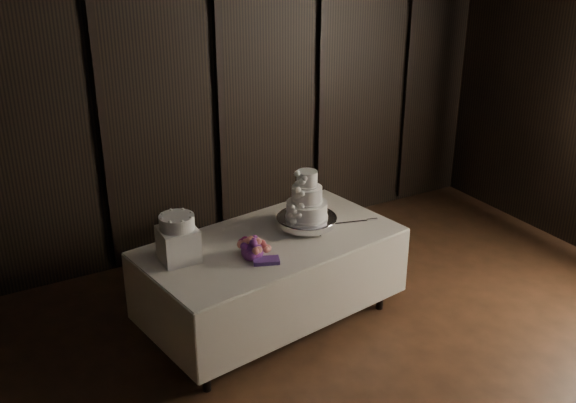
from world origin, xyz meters
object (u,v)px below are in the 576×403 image
Objects in this scene: cake_stand at (307,222)px; small_cake at (177,222)px; wedding_cake at (305,201)px; bouquet at (252,249)px; display_table at (271,279)px; box_pedestal at (178,244)px.

small_cake is at bearing -179.48° from cake_stand.
wedding_cake reaches higher than cake_stand.
cake_stand is at bearing 21.63° from bouquet.
display_table is 5.46× the size of wedding_cake.
bouquet is 1.54× the size of box_pedestal.
cake_stand is 0.20m from wedding_cake.
cake_stand is 1.08m from box_pedestal.
cake_stand is at bearing 0.52° from box_pedestal.
bouquet reaches higher than display_table.
wedding_cake is 1.05m from small_cake.
box_pedestal is (-0.48, 0.23, 0.06)m from bouquet.
wedding_cake is (-0.03, -0.02, 0.20)m from cake_stand.
wedding_cake reaches higher than small_cake.
box_pedestal is at bearing -179.48° from cake_stand.
display_table is at bearing -3.85° from box_pedestal.
small_cake is at bearing 167.46° from display_table.
small_cake is (-1.08, -0.01, 0.26)m from cake_stand.
wedding_cake is 0.97× the size of bouquet.
bouquet reaches higher than cake_stand.
cake_stand is at bearing 5.08° from wedding_cake.
bouquet is 0.53m from box_pedestal.
wedding_cake reaches higher than box_pedestal.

